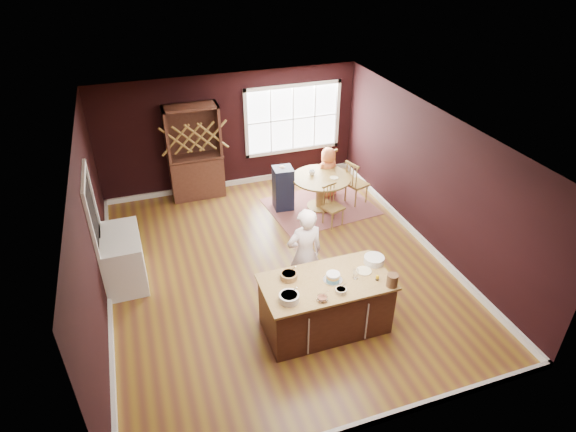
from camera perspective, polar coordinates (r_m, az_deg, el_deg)
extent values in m
plane|color=brown|center=(8.96, -1.17, -6.18)|extent=(7.00, 7.00, 0.00)
plane|color=white|center=(7.61, -1.39, 10.08)|extent=(7.00, 7.00, 0.00)
plane|color=black|center=(11.26, -6.81, 9.85)|extent=(6.00, 0.00, 6.00)
plane|color=black|center=(5.68, 10.04, -15.91)|extent=(6.00, 0.00, 6.00)
plane|color=black|center=(7.97, -22.28, -2.36)|extent=(0.00, 7.00, 7.00)
plane|color=black|center=(9.43, 16.40, 4.22)|extent=(0.00, 7.00, 7.00)
cube|color=#3F2017|center=(7.57, 4.44, -10.65)|extent=(1.87, 0.94, 0.83)
cube|color=tan|center=(7.25, 4.60, -7.81)|extent=(1.95, 1.02, 0.04)
cylinder|color=olive|center=(10.82, 3.85, 1.20)|extent=(0.60, 0.60, 0.04)
cylinder|color=olive|center=(10.65, 3.92, 2.75)|extent=(0.21, 0.21, 0.67)
cylinder|color=olive|center=(10.48, 3.99, 4.54)|extent=(1.28, 1.28, 0.04)
imported|color=white|center=(7.85, 1.99, -4.59)|extent=(0.64, 0.44, 1.71)
cylinder|color=silver|center=(6.85, 0.14, -9.66)|extent=(0.29, 0.29, 0.11)
cylinder|color=#A57146|center=(7.23, 0.10, -7.10)|extent=(0.26, 0.26, 0.10)
cylinder|color=silver|center=(6.89, 4.09, -9.75)|extent=(0.17, 0.17, 0.06)
cylinder|color=beige|center=(7.04, 6.29, -8.78)|extent=(0.17, 0.17, 0.06)
cylinder|color=silver|center=(7.29, 8.03, -6.82)|extent=(0.08, 0.08, 0.16)
cylinder|color=beige|center=(7.48, 8.98, -6.45)|extent=(0.24, 0.24, 0.02)
cylinder|color=silver|center=(7.66, 10.16, -5.13)|extent=(0.32, 0.32, 0.11)
cylinder|color=brown|center=(7.23, 12.25, -7.46)|extent=(0.17, 0.17, 0.20)
cube|color=brown|center=(10.83, 3.85, 1.13)|extent=(2.42, 1.96, 0.01)
imported|color=#E47641|center=(11.02, 4.73, 5.17)|extent=(0.66, 0.51, 1.19)
cylinder|color=beige|center=(10.44, 5.48, 4.53)|extent=(0.19, 0.19, 0.01)
imported|color=white|center=(10.53, 2.86, 5.15)|extent=(0.13, 0.13, 0.10)
cube|color=black|center=(10.97, -11.00, 7.37)|extent=(1.18, 0.49, 2.17)
cube|color=white|center=(8.66, -18.75, -5.81)|extent=(0.65, 0.62, 0.94)
cube|color=white|center=(9.20, -18.92, -3.59)|extent=(0.62, 0.60, 0.89)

